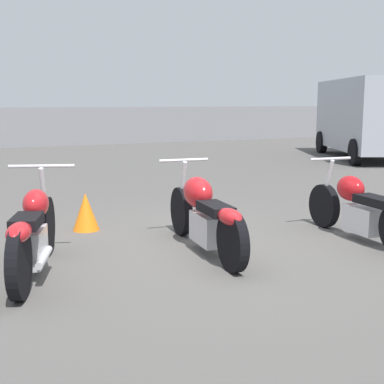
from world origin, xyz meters
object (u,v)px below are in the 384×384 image
at_px(motorcycle_slot_1, 33,234).
at_px(traffic_cone_near, 86,212).
at_px(motorcycle_slot_2, 205,214).
at_px(motorcycle_slot_3, 362,209).
at_px(parked_van, 368,115).

distance_m(motorcycle_slot_1, traffic_cone_near, 1.85).
distance_m(motorcycle_slot_2, motorcycle_slot_3, 1.94).
relative_size(motorcycle_slot_1, parked_van, 0.38).
bearing_deg(traffic_cone_near, motorcycle_slot_2, -58.79).
distance_m(motorcycle_slot_1, parked_van, 12.69).
bearing_deg(motorcycle_slot_2, traffic_cone_near, 126.95).
xyz_separation_m(motorcycle_slot_2, parked_van, (8.75, 6.89, 0.84)).
bearing_deg(traffic_cone_near, motorcycle_slot_1, -119.27).
bearing_deg(parked_van, motorcycle_slot_1, -122.04).
relative_size(motorcycle_slot_3, traffic_cone_near, 4.07).
distance_m(motorcycle_slot_2, traffic_cone_near, 1.83).
height_order(motorcycle_slot_1, parked_van, parked_van).
xyz_separation_m(motorcycle_slot_1, motorcycle_slot_2, (1.84, 0.05, 0.01)).
distance_m(motorcycle_slot_2, parked_van, 11.17).
height_order(motorcycle_slot_1, traffic_cone_near, motorcycle_slot_1).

